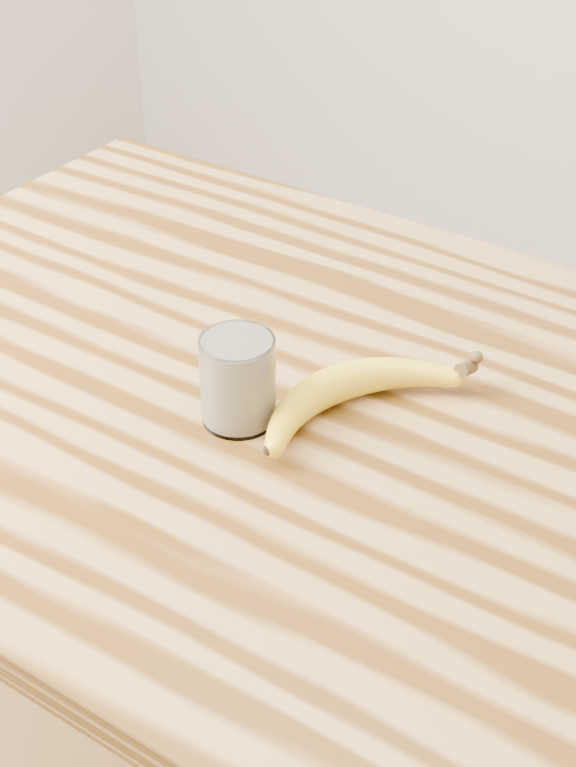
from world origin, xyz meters
The scene contains 3 objects.
table centered at (0.00, 0.00, 0.77)m, with size 1.20×0.80×0.90m.
smoothie_glass centered at (-0.04, -0.07, 0.95)m, with size 0.07×0.07×0.09m.
banana centered at (0.02, 0.01, 0.92)m, with size 0.11×0.31×0.04m, color gold, non-canonical shape.
Camera 1 is at (0.46, -0.72, 1.53)m, focal length 50.00 mm.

